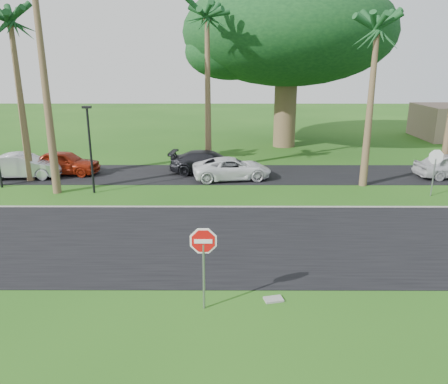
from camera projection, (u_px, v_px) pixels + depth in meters
name	position (u px, v px, depth m)	size (l,w,h in m)	color
ground	(194.00, 262.00, 15.49)	(120.00, 120.00, 0.00)	#1D4B12
road	(198.00, 240.00, 17.40)	(120.00, 8.00, 0.02)	black
parking_strip	(208.00, 174.00, 27.45)	(120.00, 5.00, 0.02)	black
curb	(203.00, 207.00, 21.27)	(120.00, 0.12, 0.06)	gray
stop_sign_near	(203.00, 252.00, 12.10)	(1.05, 0.07, 2.62)	gray
stop_sign_far	(435.00, 163.00, 22.60)	(1.05, 0.07, 2.62)	gray
palm_left_mid	(11.00, 26.00, 23.54)	(5.00, 5.00, 10.00)	brown
palm_center	(207.00, 21.00, 26.25)	(5.00, 5.00, 10.50)	brown
palm_right_near	(377.00, 34.00, 22.68)	(5.00, 5.00, 9.50)	brown
canopy_tree	(288.00, 33.00, 33.95)	(16.50, 16.50, 13.12)	brown
streetlight_right	(90.00, 144.00, 22.88)	(0.45, 0.25, 4.64)	black
car_silver	(23.00, 166.00, 26.39)	(1.57, 4.52, 1.49)	#BABCC2
car_red	(64.00, 163.00, 27.29)	(1.74, 4.33, 1.48)	maroon
car_dark	(209.00, 163.00, 27.37)	(2.00, 4.93, 1.43)	black
car_minivan	(232.00, 169.00, 26.15)	(2.16, 4.68, 1.30)	white
utility_slab	(273.00, 299.00, 13.02)	(0.55, 0.35, 0.06)	gray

